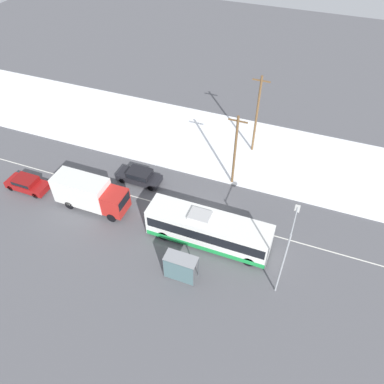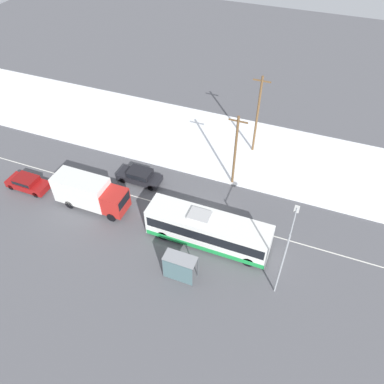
# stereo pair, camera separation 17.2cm
# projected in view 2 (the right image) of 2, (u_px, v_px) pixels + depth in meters

# --- Properties ---
(ground_plane) EXTENTS (120.00, 120.00, 0.00)m
(ground_plane) POSITION_uv_depth(u_px,v_px,m) (203.00, 216.00, 34.87)
(ground_plane) COLOR #56565B
(snow_lot) EXTENTS (80.00, 11.92, 0.12)m
(snow_lot) POSITION_uv_depth(u_px,v_px,m) (237.00, 148.00, 42.24)
(snow_lot) COLOR white
(snow_lot) RESTS_ON ground_plane
(lane_marking_center) EXTENTS (60.00, 0.12, 0.00)m
(lane_marking_center) POSITION_uv_depth(u_px,v_px,m) (203.00, 216.00, 34.87)
(lane_marking_center) COLOR silver
(lane_marking_center) RESTS_ON ground_plane
(city_bus) EXTENTS (10.64, 2.57, 3.18)m
(city_bus) POSITION_uv_depth(u_px,v_px,m) (208.00, 230.00, 31.63)
(city_bus) COLOR white
(city_bus) RESTS_ON ground_plane
(box_truck) EXTENTS (7.01, 2.30, 3.16)m
(box_truck) POSITION_uv_depth(u_px,v_px,m) (89.00, 192.00, 34.67)
(box_truck) COLOR silver
(box_truck) RESTS_ON ground_plane
(sedan_car) EXTENTS (4.47, 1.80, 1.43)m
(sedan_car) POSITION_uv_depth(u_px,v_px,m) (140.00, 176.00, 37.79)
(sedan_car) COLOR black
(sedan_car) RESTS_ON ground_plane
(parked_car_near_truck) EXTENTS (4.28, 1.80, 1.34)m
(parked_car_near_truck) POSITION_uv_depth(u_px,v_px,m) (27.00, 183.00, 37.10)
(parked_car_near_truck) COLOR maroon
(parked_car_near_truck) RESTS_ON ground_plane
(pedestrian_at_stop) EXTENTS (0.57, 0.25, 1.57)m
(pedestrian_at_stop) POSITION_uv_depth(u_px,v_px,m) (175.00, 257.00, 30.32)
(pedestrian_at_stop) COLOR #23232D
(pedestrian_at_stop) RESTS_ON ground_plane
(bus_shelter) EXTENTS (2.58, 1.20, 2.40)m
(bus_shelter) POSITION_uv_depth(u_px,v_px,m) (179.00, 266.00, 28.83)
(bus_shelter) COLOR gray
(bus_shelter) RESTS_ON ground_plane
(streetlamp) EXTENTS (0.36, 3.11, 6.80)m
(streetlamp) POSITION_uv_depth(u_px,v_px,m) (286.00, 250.00, 26.59)
(streetlamp) COLOR #9EA3A8
(streetlamp) RESTS_ON ground_plane
(utility_pole_roadside) EXTENTS (1.80, 0.24, 7.87)m
(utility_pole_roadside) POSITION_uv_depth(u_px,v_px,m) (235.00, 150.00, 35.35)
(utility_pole_roadside) COLOR brown
(utility_pole_roadside) RESTS_ON ground_plane
(utility_pole_snowlot) EXTENTS (1.80, 0.24, 8.95)m
(utility_pole_snowlot) POSITION_uv_depth(u_px,v_px,m) (257.00, 115.00, 38.83)
(utility_pole_snowlot) COLOR brown
(utility_pole_snowlot) RESTS_ON ground_plane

